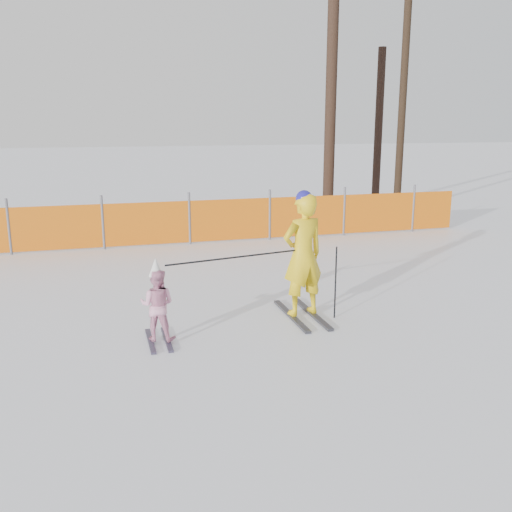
{
  "coord_description": "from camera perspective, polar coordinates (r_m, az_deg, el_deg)",
  "views": [
    {
      "loc": [
        -2.17,
        -7.17,
        2.9
      ],
      "look_at": [
        0.0,
        0.5,
        1.0
      ],
      "focal_mm": 40.0,
      "sensor_mm": 36.0,
      "label": 1
    }
  ],
  "objects": [
    {
      "name": "adult",
      "position": [
        8.48,
        4.72,
        0.13
      ],
      "size": [
        0.75,
        1.46,
        1.92
      ],
      "color": "black",
      "rests_on": "ground"
    },
    {
      "name": "tree_trunks",
      "position": [
        18.52,
        10.65,
        13.99
      ],
      "size": [
        2.86,
        2.15,
        6.84
      ],
      "color": "black",
      "rests_on": "ground"
    },
    {
      "name": "safety_fence",
      "position": [
        13.55,
        -12.84,
        3.11
      ],
      "size": [
        17.17,
        0.06,
        1.25
      ],
      "color": "#595960",
      "rests_on": "ground"
    },
    {
      "name": "ski_poles",
      "position": [
        8.13,
        1.55,
        -1.09
      ],
      "size": [
        2.55,
        0.41,
        1.1
      ],
      "color": "black",
      "rests_on": "ground"
    },
    {
      "name": "ground",
      "position": [
        8.03,
        0.98,
        -7.76
      ],
      "size": [
        120.0,
        120.0,
        0.0
      ],
      "primitive_type": "plane",
      "color": "white",
      "rests_on": "ground"
    },
    {
      "name": "child",
      "position": [
        7.7,
        -9.85,
        -4.75
      ],
      "size": [
        0.58,
        0.88,
        1.16
      ],
      "color": "black",
      "rests_on": "ground"
    }
  ]
}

